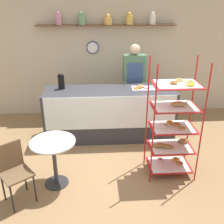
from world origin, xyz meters
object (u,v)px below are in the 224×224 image
cafe_table (54,152)px  coffee_carafe (61,81)px  pastry_rack (173,126)px  person_worker (134,82)px  cafe_chair (13,167)px  donut_tray_counter (141,88)px

cafe_table → coffee_carafe: size_ratio=2.45×
pastry_rack → person_worker: (-0.35, 1.90, 0.14)m
cafe_chair → coffee_carafe: (0.49, 1.90, 0.63)m
coffee_carafe → donut_tray_counter: coffee_carafe is taller
person_worker → cafe_chair: (-1.99, -2.39, -0.44)m
person_worker → cafe_table: size_ratio=2.36×
coffee_carafe → donut_tray_counter: bearing=-3.2°
pastry_rack → donut_tray_counter: size_ratio=4.21×
coffee_carafe → donut_tray_counter: (1.57, -0.09, -0.13)m
person_worker → cafe_chair: 3.14m
pastry_rack → cafe_table: 1.86m
cafe_chair → coffee_carafe: bearing=38.2°
pastry_rack → person_worker: pastry_rack is taller
person_worker → donut_tray_counter: size_ratio=3.99×
cafe_table → cafe_chair: cafe_chair is taller
pastry_rack → coffee_carafe: bearing=142.6°
cafe_chair → donut_tray_counter: size_ratio=1.95×
cafe_table → donut_tray_counter: (1.55, 1.53, 0.47)m
cafe_table → donut_tray_counter: size_ratio=1.69×
pastry_rack → donut_tray_counter: 1.37m
coffee_carafe → cafe_chair: bearing=-104.4°
person_worker → coffee_carafe: person_worker is taller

